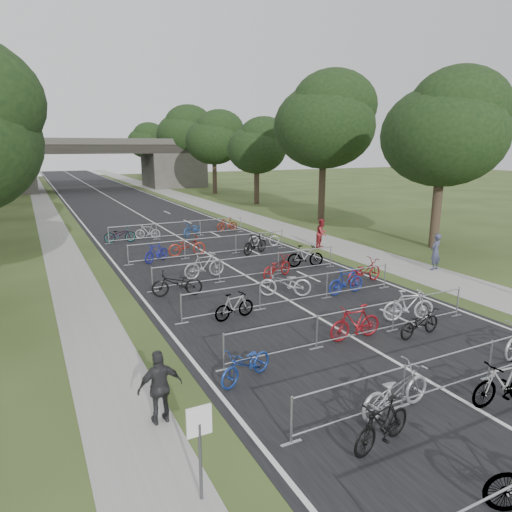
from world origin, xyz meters
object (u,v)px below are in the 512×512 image
Objects in this scene: park_sign at (200,436)px; pedestrian_c at (160,387)px; pedestrian_a at (435,252)px; pedestrian_b at (322,233)px; overpass_bridge at (94,164)px.

park_sign is 1.06× the size of pedestrian_c.
park_sign is at bearing 89.36° from pedestrian_c.
pedestrian_a is 1.07× the size of pedestrian_c.
park_sign reaches higher than pedestrian_c.
pedestrian_c is at bearing 8.53° from pedestrian_a.
pedestrian_a is 17.03m from pedestrian_c.
pedestrian_b is 19.09m from pedestrian_c.
overpass_bridge is 16.77× the size of pedestrian_a.
overpass_bridge is 17.98× the size of pedestrian_c.
park_sign is 1.04× the size of pedestrian_b.
overpass_bridge reaches higher than park_sign.
pedestrian_b is at bearing -81.59° from overpass_bridge.
park_sign is 0.99× the size of pedestrian_a.
pedestrian_c is at bearing -164.70° from pedestrian_b.
overpass_bridge is 59.87m from pedestrian_c.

